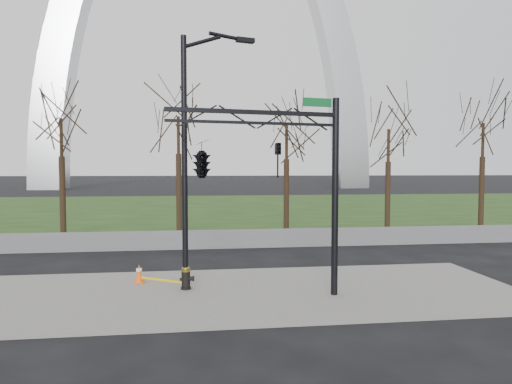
{
  "coord_description": "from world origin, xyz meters",
  "views": [
    {
      "loc": [
        -1.0,
        -13.42,
        3.9
      ],
      "look_at": [
        0.94,
        2.0,
        3.08
      ],
      "focal_mm": 30.72,
      "sensor_mm": 36.0,
      "label": 1
    }
  ],
  "objects": [
    {
      "name": "caution_tape",
      "position": [
        -2.27,
        0.9,
        0.3
      ],
      "size": [
        1.58,
        0.98,
        0.42
      ],
      "color": "#DFB90B",
      "rests_on": "ground"
    },
    {
      "name": "street_light",
      "position": [
        -1.28,
        0.46,
        4.69
      ],
      "size": [
        2.36,
        0.72,
        8.21
      ],
      "rotation": [
        0.0,
        0.0,
        0.23
      ],
      "color": "black",
      "rests_on": "ground"
    },
    {
      "name": "tree_row",
      "position": [
        7.09,
        12.0,
        3.87
      ],
      "size": [
        60.19,
        4.0,
        7.74
      ],
      "color": "black",
      "rests_on": "ground"
    },
    {
      "name": "traffic_cone",
      "position": [
        -3.07,
        1.38,
        0.42
      ],
      "size": [
        0.35,
        0.35,
        0.63
      ],
      "rotation": [
        0.0,
        0.0,
        -0.08
      ],
      "color": "#FF5A0D",
      "rests_on": "sidewalk"
    },
    {
      "name": "traffic_signal_mast",
      "position": [
        -0.22,
        -1.18,
        4.15
      ],
      "size": [
        5.06,
        2.53,
        6.0
      ],
      "rotation": [
        0.0,
        0.0,
        0.14
      ],
      "color": "black",
      "rests_on": "ground"
    },
    {
      "name": "ground",
      "position": [
        0.0,
        0.0,
        0.0
      ],
      "size": [
        500.0,
        500.0,
        0.0
      ],
      "primitive_type": "plane",
      "color": "black",
      "rests_on": "ground"
    },
    {
      "name": "fire_hydrant",
      "position": [
        -1.48,
        0.43,
        0.47
      ],
      "size": [
        0.5,
        0.33,
        0.81
      ],
      "rotation": [
        0.0,
        0.0,
        -0.14
      ],
      "color": "black",
      "rests_on": "sidewalk"
    },
    {
      "name": "grass_strip",
      "position": [
        0.0,
        30.0,
        0.03
      ],
      "size": [
        120.0,
        40.0,
        0.06
      ],
      "primitive_type": "cube",
      "color": "#1E3B15",
      "rests_on": "ground"
    },
    {
      "name": "guardrail",
      "position": [
        0.0,
        8.0,
        0.45
      ],
      "size": [
        60.0,
        0.3,
        0.9
      ],
      "primitive_type": "cube",
      "color": "#59595B",
      "rests_on": "ground"
    },
    {
      "name": "sidewalk",
      "position": [
        0.0,
        0.0,
        0.05
      ],
      "size": [
        18.0,
        6.0,
        0.1
      ],
      "primitive_type": "cube",
      "color": "slate",
      "rests_on": "ground"
    },
    {
      "name": "gateway_arch",
      "position": [
        0.0,
        75.0,
        32.5
      ],
      "size": [
        66.0,
        6.0,
        65.0
      ],
      "primitive_type": null,
      "color": "#B8BBC0",
      "rests_on": "ground"
    }
  ]
}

